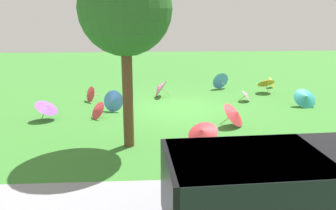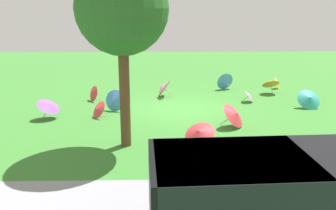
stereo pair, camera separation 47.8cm
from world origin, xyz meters
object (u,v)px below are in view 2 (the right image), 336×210
parasol_pink_1 (250,96)px  parasol_red_0 (199,132)px  shade_tree (122,10)px  parasol_blue_2 (224,81)px  parasol_blue_0 (114,100)px  parasol_red_4 (235,114)px  van_dark (275,189)px  parasol_pink_0 (162,88)px  parasol_yellow_0 (278,83)px  parasol_purple_0 (49,105)px  parasol_red_2 (98,109)px  parasol_red_1 (92,93)px  parasol_teal_0 (310,99)px  parasol_orange_0 (270,83)px

parasol_pink_1 → parasol_red_0: size_ratio=0.53×
shade_tree → parasol_blue_2: bearing=-119.1°
parasol_pink_1 → parasol_blue_0: 5.82m
parasol_pink_1 → parasol_red_4: parasol_red_4 is taller
parasol_red_0 → parasol_blue_0: 4.89m
van_dark → parasol_pink_1: 9.61m
parasol_pink_0 → parasol_blue_0: bearing=50.6°
parasol_yellow_0 → parasol_blue_2: (2.73, 0.04, 0.14)m
parasol_blue_0 → parasol_blue_2: (-5.02, -3.90, 0.00)m
parasol_red_0 → parasol_blue_2: (-2.09, -7.82, -0.04)m
van_dark → parasol_red_4: bearing=-95.5°
van_dark → parasol_blue_2: van_dark is taller
parasol_blue_2 → van_dark: bearing=84.0°
shade_tree → parasol_purple_0: (3.05, -2.68, -3.35)m
shade_tree → parasol_red_2: size_ratio=6.21×
parasol_purple_0 → parasol_red_2: size_ratio=1.32×
van_dark → parasol_red_0: van_dark is taller
parasol_yellow_0 → parasol_red_1: bearing=14.8°
parasol_teal_0 → parasol_orange_0: (0.80, -2.64, 0.13)m
parasol_orange_0 → parasol_red_0: bearing=58.8°
parasol_red_1 → parasol_red_2: 2.57m
parasol_red_1 → parasol_blue_0: bearing=125.7°
parasol_red_2 → parasol_purple_0: bearing=3.3°
parasol_red_1 → parasol_purple_0: bearing=67.1°
van_dark → parasol_purple_0: bearing=-49.8°
parasol_teal_0 → parasol_red_0: (4.90, 4.13, 0.06)m
parasol_yellow_0 → parasol_teal_0: 3.74m
parasol_purple_0 → parasol_red_0: parasol_purple_0 is taller
shade_tree → parasol_red_4: size_ratio=4.37×
parasol_pink_0 → parasol_orange_0: (-5.12, -0.53, 0.11)m
parasol_pink_0 → parasol_blue_2: parasol_pink_0 is taller
parasol_purple_0 → parasol_orange_0: size_ratio=1.24×
shade_tree → parasol_yellow_0: size_ratio=7.73×
parasol_orange_0 → parasol_pink_1: bearing=49.2°
parasol_blue_0 → parasol_pink_0: bearing=-129.4°
parasol_teal_0 → parasol_red_0: parasol_teal_0 is taller
van_dark → parasol_purple_0: (6.01, -7.12, -0.40)m
parasol_teal_0 → parasol_blue_2: size_ratio=1.07×
van_dark → parasol_blue_0: 8.96m
parasol_purple_0 → parasol_red_0: 5.95m
parasol_teal_0 → parasol_blue_2: (2.81, -3.69, 0.02)m
parasol_orange_0 → parasol_blue_2: parasol_blue_2 is taller
parasol_red_2 → parasol_blue_0: size_ratio=0.90×
parasol_teal_0 → parasol_red_2: parasol_teal_0 is taller
parasol_red_0 → parasol_blue_2: size_ratio=1.30×
parasol_pink_1 → parasol_blue_2: bearing=-76.0°
parasol_red_1 → parasol_orange_0: bearing=-171.3°
parasol_pink_0 → parasol_teal_0: size_ratio=1.06×
van_dark → parasol_pink_1: bearing=-101.5°
shade_tree → parasol_pink_1: size_ratio=8.16×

